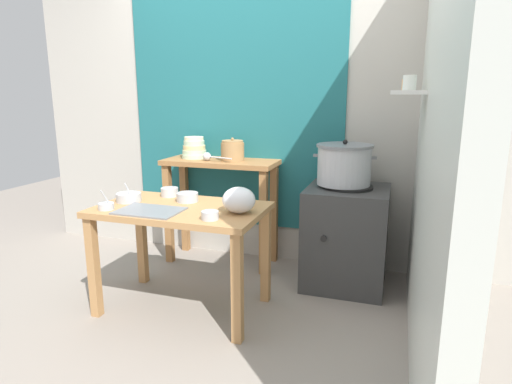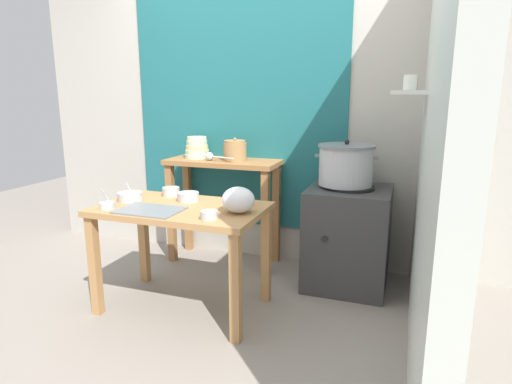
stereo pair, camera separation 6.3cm
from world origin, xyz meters
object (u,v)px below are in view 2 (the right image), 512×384
(ladle, at_px, (211,156))
(prep_bowl_4, at_px, (130,196))
(prep_bowl_0, at_px, (244,202))
(stove_block, at_px, (348,237))
(bowl_stack_enamel, at_px, (197,148))
(serving_tray, at_px, (150,210))
(prep_table, at_px, (182,222))
(prep_bowl_1, at_px, (107,205))
(back_shelf_table, at_px, (223,185))
(plastic_bag, at_px, (238,200))
(prep_bowl_5, at_px, (209,215))
(prep_bowl_2, at_px, (188,196))
(prep_bowl_3, at_px, (171,191))
(clay_pot, at_px, (235,151))
(steamer_pot, at_px, (346,165))

(ladle, height_order, prep_bowl_4, ladle)
(prep_bowl_0, xyz_separation_m, prep_bowl_4, (-0.79, -0.15, 0.01))
(stove_block, relative_size, bowl_stack_enamel, 3.58)
(serving_tray, height_order, prep_bowl_0, prep_bowl_0)
(prep_table, relative_size, stove_block, 1.41)
(stove_block, relative_size, prep_bowl_1, 5.76)
(back_shelf_table, xyz_separation_m, plastic_bag, (0.50, -0.90, 0.12))
(bowl_stack_enamel, bearing_deg, prep_bowl_0, -45.92)
(plastic_bag, bearing_deg, prep_bowl_5, -120.06)
(back_shelf_table, distance_m, bowl_stack_enamel, 0.40)
(bowl_stack_enamel, relative_size, prep_bowl_5, 2.12)
(stove_block, xyz_separation_m, prep_bowl_5, (-0.69, -0.96, 0.36))
(prep_bowl_5, bearing_deg, serving_tray, 174.71)
(prep_bowl_2, distance_m, prep_bowl_4, 0.40)
(bowl_stack_enamel, xyz_separation_m, serving_tray, (0.22, -1.08, -0.26))
(prep_bowl_1, relative_size, prep_bowl_3, 1.10)
(prep_bowl_2, height_order, prep_bowl_4, prep_bowl_4)
(prep_table, height_order, clay_pot, clay_pot)
(clay_pot, relative_size, prep_bowl_4, 1.13)
(prep_table, relative_size, bowl_stack_enamel, 5.05)
(prep_bowl_1, distance_m, prep_bowl_2, 0.53)
(clay_pot, distance_m, serving_tray, 1.09)
(prep_bowl_5, bearing_deg, prep_bowl_4, 162.50)
(clay_pot, height_order, prep_bowl_5, clay_pot)
(bowl_stack_enamel, distance_m, prep_bowl_3, 0.72)
(clay_pot, height_order, prep_bowl_2, clay_pot)
(back_shelf_table, height_order, prep_bowl_0, back_shelf_table)
(serving_tray, relative_size, prep_bowl_5, 3.89)
(plastic_bag, xyz_separation_m, prep_bowl_4, (-0.82, 0.03, -0.05))
(stove_block, bearing_deg, clay_pot, 172.37)
(ladle, xyz_separation_m, prep_bowl_5, (0.47, -1.01, -0.19))
(ladle, relative_size, prep_bowl_5, 2.73)
(prep_bowl_1, bearing_deg, back_shelf_table, 73.01)
(steamer_pot, bearing_deg, prep_bowl_2, -147.41)
(plastic_bag, bearing_deg, bowl_stack_enamel, 129.14)
(back_shelf_table, distance_m, prep_bowl_4, 0.92)
(ladle, relative_size, prep_bowl_4, 1.65)
(clay_pot, relative_size, prep_bowl_2, 1.30)
(stove_block, xyz_separation_m, ladle, (-1.16, 0.06, 0.55))
(prep_bowl_1, height_order, prep_bowl_3, prep_bowl_1)
(prep_bowl_4, bearing_deg, steamer_pot, 29.00)
(stove_block, distance_m, serving_tray, 1.49)
(bowl_stack_enamel, bearing_deg, prep_bowl_4, -93.81)
(stove_block, xyz_separation_m, prep_bowl_2, (-1.02, -0.61, 0.37))
(prep_bowl_0, distance_m, prep_bowl_2, 0.41)
(serving_tray, distance_m, prep_bowl_3, 0.42)
(serving_tray, bearing_deg, prep_bowl_1, -171.83)
(prep_bowl_5, bearing_deg, prep_bowl_0, 78.09)
(stove_block, xyz_separation_m, prep_bowl_4, (-1.40, -0.73, 0.37))
(plastic_bag, bearing_deg, prep_bowl_3, 157.44)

